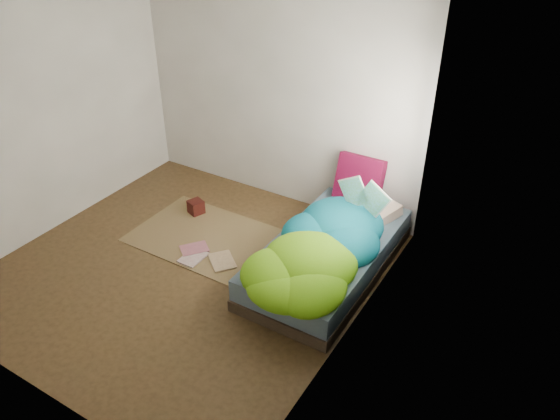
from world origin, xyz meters
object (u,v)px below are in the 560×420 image
object	(u,v)px
pillow_magenta	(359,179)
wooden_box	(196,207)
open_book	(364,187)
floor_book_b	(192,244)
floor_book_a	(185,254)
bed	(328,257)

from	to	relation	value
pillow_magenta	wooden_box	size ratio (longest dim) A/B	3.22
open_book	floor_book_b	bearing A→B (deg)	-146.56
wooden_box	open_book	bearing A→B (deg)	6.64
wooden_box	floor_book_b	distance (m)	0.64
open_book	floor_book_a	size ratio (longest dim) A/B	1.60
open_book	wooden_box	world-z (taller)	open_book
floor_book_a	floor_book_b	xyz separation A→B (m)	(-0.06, 0.19, 0.00)
pillow_magenta	floor_book_a	xyz separation A→B (m)	(-1.26, -1.46, -0.57)
floor_book_a	wooden_box	bearing A→B (deg)	120.72
open_book	floor_book_a	distance (m)	1.96
bed	open_book	xyz separation A→B (m)	(0.16, 0.39, 0.65)
open_book	floor_book_a	bearing A→B (deg)	-140.31
bed	wooden_box	world-z (taller)	bed
bed	pillow_magenta	world-z (taller)	pillow_magenta
pillow_magenta	floor_book_b	size ratio (longest dim) A/B	1.78
pillow_magenta	floor_book_b	bearing A→B (deg)	-136.25
floor_book_b	pillow_magenta	bearing A→B (deg)	81.11
open_book	floor_book_b	xyz separation A→B (m)	(-1.58, -0.76, -0.79)
bed	wooden_box	distance (m)	1.80
pillow_magenta	open_book	xyz separation A→B (m)	(0.26, -0.52, 0.23)
open_book	wooden_box	xyz separation A→B (m)	(-1.95, -0.23, -0.73)
pillow_magenta	floor_book_a	distance (m)	2.01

